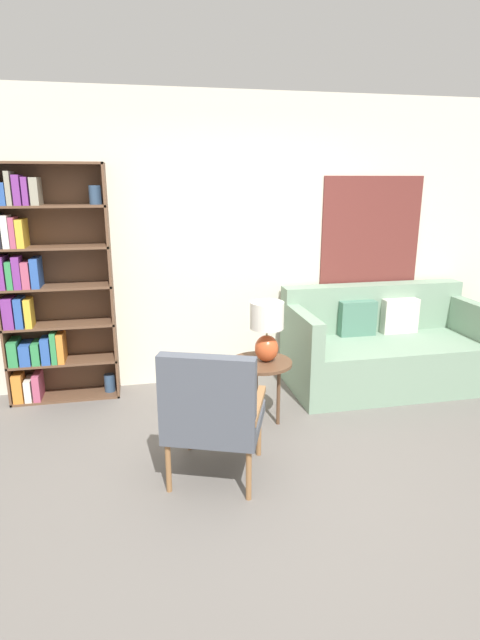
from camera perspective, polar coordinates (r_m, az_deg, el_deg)
The scene contains 7 objects.
ground_plane at distance 3.36m, azimuth 3.66°, elevation -19.43°, with size 14.00×14.00×0.00m, color #66605B.
wall_back at distance 4.77m, azimuth -2.13°, elevation 8.71°, with size 6.40×0.08×2.70m.
bookshelf at distance 4.65m, azimuth -21.77°, elevation 3.37°, with size 0.95×0.30×2.07m.
armchair at distance 3.22m, azimuth -3.23°, elevation -10.24°, with size 0.77×0.78×0.93m.
couch at distance 5.04m, azimuth 16.05°, elevation -3.25°, with size 1.86×0.92×0.94m.
side_table at distance 4.04m, azimuth 2.38°, elevation -5.53°, with size 0.50×0.50×0.53m.
table_lamp at distance 3.94m, azimuth 3.09°, elevation -0.76°, with size 0.27×0.27×0.49m.
Camera 1 is at (-0.76, -2.64, 1.93)m, focal length 28.00 mm.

